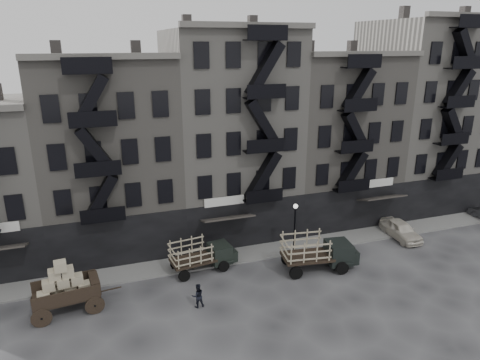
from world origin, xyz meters
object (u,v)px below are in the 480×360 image
object	(u,v)px
wagon	(62,282)
stake_truck_west	(202,253)
car_east	(401,230)
pedestrian_mid	(198,296)
stake_truck_east	(318,250)

from	to	relation	value
wagon	stake_truck_west	world-z (taller)	wagon
wagon	car_east	xyz separation A→B (m)	(26.76, 2.02, -1.27)
pedestrian_mid	wagon	bearing A→B (deg)	-18.79
stake_truck_east	pedestrian_mid	xyz separation A→B (m)	(-9.45, -1.82, -0.79)
car_east	pedestrian_mid	bearing A→B (deg)	-164.41
wagon	stake_truck_east	size ratio (longest dim) A/B	0.77
pedestrian_mid	stake_truck_west	bearing A→B (deg)	-110.24
stake_truck_west	car_east	world-z (taller)	stake_truck_west
stake_truck_east	pedestrian_mid	size ratio (longest dim) A/B	3.59
stake_truck_west	stake_truck_east	xyz separation A→B (m)	(8.09, -2.59, 0.20)
stake_truck_west	pedestrian_mid	distance (m)	4.65
wagon	pedestrian_mid	xyz separation A→B (m)	(7.94, -2.23, -1.22)
wagon	stake_truck_west	distance (m)	9.57
pedestrian_mid	stake_truck_east	bearing A→B (deg)	-172.23
stake_truck_east	car_east	bearing A→B (deg)	22.26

